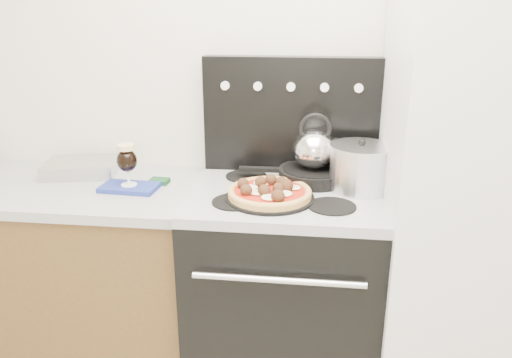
# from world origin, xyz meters

# --- Properties ---
(room_shell) EXTENTS (3.52, 3.01, 2.52)m
(room_shell) POSITION_xyz_m (0.00, 0.29, 1.25)
(room_shell) COLOR #BDB39B
(room_shell) RESTS_ON ground
(base_cabinet) EXTENTS (1.45, 0.60, 0.86)m
(base_cabinet) POSITION_xyz_m (-1.02, 1.20, 0.43)
(base_cabinet) COLOR brown
(base_cabinet) RESTS_ON ground
(countertop) EXTENTS (1.48, 0.63, 0.04)m
(countertop) POSITION_xyz_m (-1.02, 1.20, 0.88)
(countertop) COLOR #AAAAAB
(countertop) RESTS_ON base_cabinet
(stove_body) EXTENTS (0.76, 0.65, 0.88)m
(stove_body) POSITION_xyz_m (0.08, 1.18, 0.44)
(stove_body) COLOR black
(stove_body) RESTS_ON ground
(cooktop) EXTENTS (0.76, 0.65, 0.04)m
(cooktop) POSITION_xyz_m (0.08, 1.18, 0.90)
(cooktop) COLOR #ADADB2
(cooktop) RESTS_ON stove_body
(backguard) EXTENTS (0.76, 0.08, 0.50)m
(backguard) POSITION_xyz_m (0.08, 1.45, 1.17)
(backguard) COLOR black
(backguard) RESTS_ON cooktop
(fridge) EXTENTS (0.64, 0.68, 1.90)m
(fridge) POSITION_xyz_m (0.78, 1.15, 0.95)
(fridge) COLOR silver
(fridge) RESTS_ON ground
(foil_sheet) EXTENTS (0.35, 0.28, 0.06)m
(foil_sheet) POSITION_xyz_m (-0.85, 1.33, 0.93)
(foil_sheet) COLOR silver
(foil_sheet) RESTS_ON countertop
(oven_mitt) EXTENTS (0.24, 0.15, 0.02)m
(oven_mitt) POSITION_xyz_m (-0.57, 1.16, 0.91)
(oven_mitt) COLOR navy
(oven_mitt) RESTS_ON countertop
(beer_glass) EXTENTS (0.10, 0.10, 0.18)m
(beer_glass) POSITION_xyz_m (-0.57, 1.16, 1.01)
(beer_glass) COLOR black
(beer_glass) RESTS_ON oven_mitt
(pizza_pan) EXTENTS (0.38, 0.38, 0.01)m
(pizza_pan) POSITION_xyz_m (0.02, 1.08, 0.93)
(pizza_pan) COLOR black
(pizza_pan) RESTS_ON cooktop
(pizza) EXTENTS (0.39, 0.39, 0.05)m
(pizza) POSITION_xyz_m (0.02, 1.08, 0.95)
(pizza) COLOR #DC8F50
(pizza) RESTS_ON pizza_pan
(skillet) EXTENTS (0.30, 0.30, 0.05)m
(skillet) POSITION_xyz_m (0.19, 1.31, 0.95)
(skillet) COLOR black
(skillet) RESTS_ON cooktop
(tea_kettle) EXTENTS (0.20, 0.20, 0.20)m
(tea_kettle) POSITION_xyz_m (0.19, 1.31, 1.07)
(tea_kettle) COLOR silver
(tea_kettle) RESTS_ON skillet
(stock_pot) EXTENTS (0.30, 0.30, 0.18)m
(stock_pot) POSITION_xyz_m (0.37, 1.23, 1.01)
(stock_pot) COLOR silver
(stock_pot) RESTS_ON cooktop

